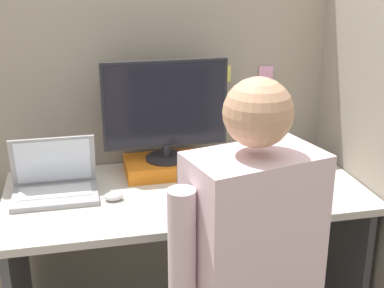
{
  "coord_description": "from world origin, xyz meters",
  "views": [
    {
      "loc": [
        -0.4,
        -1.58,
        1.61
      ],
      "look_at": [
        -0.01,
        0.17,
        0.97
      ],
      "focal_mm": 50.0,
      "sensor_mm": 36.0,
      "label": 1
    }
  ],
  "objects": [
    {
      "name": "desk",
      "position": [
        0.0,
        0.34,
        0.54
      ],
      "size": [
        1.42,
        0.67,
        0.72
      ],
      "color": "beige",
      "rests_on": "ground"
    },
    {
      "name": "carrot_toy",
      "position": [
        0.04,
        0.13,
        0.74
      ],
      "size": [
        0.05,
        0.13,
        0.05
      ],
      "color": "orange",
      "rests_on": "desk"
    },
    {
      "name": "stapler",
      "position": [
        0.62,
        0.46,
        0.74
      ],
      "size": [
        0.05,
        0.13,
        0.05
      ],
      "color": "#2D2D33",
      "rests_on": "desk"
    },
    {
      "name": "cubicle_panel_right",
      "position": [
        0.74,
        0.27,
        0.83
      ],
      "size": [
        0.04,
        1.31,
        1.66
      ],
      "color": "gray",
      "rests_on": "ground"
    },
    {
      "name": "paper_box",
      "position": [
        -0.05,
        0.51,
        0.75
      ],
      "size": [
        0.35,
        0.22,
        0.06
      ],
      "color": "orange",
      "rests_on": "desk"
    },
    {
      "name": "laptop",
      "position": [
        -0.51,
        0.39,
        0.76
      ],
      "size": [
        0.32,
        0.22,
        0.23
      ],
      "color": "#99999E",
      "rests_on": "desk"
    },
    {
      "name": "mouse",
      "position": [
        -0.29,
        0.29,
        0.73
      ],
      "size": [
        0.07,
        0.06,
        0.03
      ],
      "color": "silver",
      "rests_on": "desk"
    },
    {
      "name": "cubicle_panel_back",
      "position": [
        0.0,
        0.7,
        0.83
      ],
      "size": [
        1.92,
        0.05,
        1.66
      ],
      "color": "gray",
      "rests_on": "ground"
    },
    {
      "name": "monitor",
      "position": [
        -0.05,
        0.52,
        1.01
      ],
      "size": [
        0.52,
        0.18,
        0.42
      ],
      "color": "#232328",
      "rests_on": "paper_box"
    }
  ]
}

